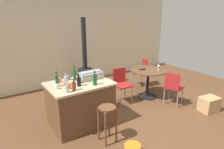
% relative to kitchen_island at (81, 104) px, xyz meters
% --- Properties ---
extents(ground_plane, '(8.80, 8.80, 0.00)m').
position_rel_kitchen_island_xyz_m(ground_plane, '(0.99, -0.53, -0.45)').
color(ground_plane, brown).
extents(back_wall, '(8.00, 0.10, 2.70)m').
position_rel_kitchen_island_xyz_m(back_wall, '(0.99, 2.51, 0.90)').
color(back_wall, beige).
rests_on(back_wall, ground_plane).
extents(kitchen_island, '(1.23, 0.88, 0.90)m').
position_rel_kitchen_island_xyz_m(kitchen_island, '(0.00, 0.00, 0.00)').
color(kitchen_island, brown).
rests_on(kitchen_island, ground_plane).
extents(wooden_stool, '(0.30, 0.30, 0.68)m').
position_rel_kitchen_island_xyz_m(wooden_stool, '(0.13, -0.79, 0.02)').
color(wooden_stool, brown).
rests_on(wooden_stool, ground_plane).
extents(dining_table, '(0.96, 0.96, 0.77)m').
position_rel_kitchen_island_xyz_m(dining_table, '(2.11, 0.23, 0.13)').
color(dining_table, black).
rests_on(dining_table, ground_plane).
extents(folding_chair_near, '(0.53, 0.53, 0.88)m').
position_rel_kitchen_island_xyz_m(folding_chair_near, '(2.51, 0.94, 0.07)').
color(folding_chair_near, maroon).
rests_on(folding_chair_near, ground_plane).
extents(folding_chair_far, '(0.44, 0.44, 0.87)m').
position_rel_kitchen_island_xyz_m(folding_chair_far, '(1.33, 0.38, 0.07)').
color(folding_chair_far, maroon).
rests_on(folding_chair_far, ground_plane).
extents(folding_chair_left, '(0.50, 0.50, 0.85)m').
position_rel_kitchen_island_xyz_m(folding_chair_left, '(2.26, -0.49, 0.04)').
color(folding_chair_left, maroon).
rests_on(folding_chair_left, ground_plane).
extents(wood_stove, '(0.44, 0.45, 2.10)m').
position_rel_kitchen_island_xyz_m(wood_stove, '(1.03, 1.78, 0.04)').
color(wood_stove, black).
rests_on(wood_stove, ground_plane).
extents(toolbox, '(0.48, 0.28, 0.16)m').
position_rel_kitchen_island_xyz_m(toolbox, '(0.30, 0.09, 0.53)').
color(toolbox, gray).
rests_on(toolbox, kitchen_island).
extents(bottle_0, '(0.08, 0.08, 0.28)m').
position_rel_kitchen_island_xyz_m(bottle_0, '(0.20, -0.27, 0.56)').
color(bottle_0, '#194C23').
rests_on(bottle_0, kitchen_island).
extents(bottle_1, '(0.07, 0.07, 0.22)m').
position_rel_kitchen_island_xyz_m(bottle_1, '(-0.25, -0.30, 0.54)').
color(bottle_1, '#603314').
rests_on(bottle_1, kitchen_island).
extents(bottle_2, '(0.07, 0.07, 0.22)m').
position_rel_kitchen_island_xyz_m(bottle_2, '(-0.24, 0.06, 0.53)').
color(bottle_2, '#B7B2AD').
rests_on(bottle_2, kitchen_island).
extents(bottle_3, '(0.06, 0.06, 0.29)m').
position_rel_kitchen_island_xyz_m(bottle_3, '(-0.42, 0.07, 0.56)').
color(bottle_3, '#194C23').
rests_on(bottle_3, kitchen_island).
extents(bottle_4, '(0.06, 0.06, 0.18)m').
position_rel_kitchen_island_xyz_m(bottle_4, '(-0.39, -0.32, 0.52)').
color(bottle_4, '#B7B2AD').
rests_on(bottle_4, kitchen_island).
extents(bottle_5, '(0.07, 0.07, 0.31)m').
position_rel_kitchen_island_xyz_m(bottle_5, '(-0.00, 0.20, 0.57)').
color(bottle_5, '#194C23').
rests_on(bottle_5, kitchen_island).
extents(bottle_6, '(0.08, 0.08, 0.23)m').
position_rel_kitchen_island_xyz_m(bottle_6, '(-0.08, -0.15, 0.54)').
color(bottle_6, black).
rests_on(bottle_6, kitchen_island).
extents(cup_0, '(0.11, 0.08, 0.10)m').
position_rel_kitchen_island_xyz_m(cup_0, '(-0.29, -0.17, 0.50)').
color(cup_0, '#DB6651').
rests_on(cup_0, kitchen_island).
extents(cup_1, '(0.11, 0.08, 0.08)m').
position_rel_kitchen_island_xyz_m(cup_1, '(-0.01, -0.01, 0.49)').
color(cup_1, tan).
rests_on(cup_1, kitchen_island).
extents(cup_2, '(0.11, 0.07, 0.09)m').
position_rel_kitchen_island_xyz_m(cup_2, '(-0.10, 0.30, 0.49)').
color(cup_2, '#4C7099').
rests_on(cup_2, kitchen_island).
extents(cup_3, '(0.12, 0.09, 0.09)m').
position_rel_kitchen_island_xyz_m(cup_3, '(-0.32, 0.27, 0.50)').
color(cup_3, '#DB6651').
rests_on(cup_3, kitchen_island).
extents(cup_4, '(0.11, 0.07, 0.09)m').
position_rel_kitchen_island_xyz_m(cup_4, '(-0.47, -0.06, 0.49)').
color(cup_4, white).
rests_on(cup_4, kitchen_island).
extents(wine_glass, '(0.07, 0.07, 0.14)m').
position_rel_kitchen_island_xyz_m(wine_glass, '(2.31, 0.06, 0.42)').
color(wine_glass, silver).
rests_on(wine_glass, dining_table).
extents(serving_bowl, '(0.18, 0.18, 0.07)m').
position_rel_kitchen_island_xyz_m(serving_bowl, '(2.01, 0.36, 0.35)').
color(serving_bowl, '#383838').
rests_on(serving_bowl, dining_table).
extents(cardboard_box, '(0.47, 0.38, 0.35)m').
position_rel_kitchen_island_xyz_m(cardboard_box, '(2.71, -1.20, -0.28)').
color(cardboard_box, tan).
rests_on(cardboard_box, ground_plane).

